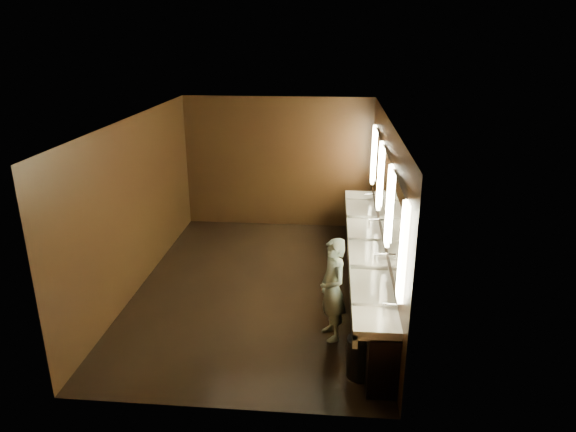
% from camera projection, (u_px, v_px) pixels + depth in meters
% --- Properties ---
extents(floor, '(6.00, 6.00, 0.00)m').
position_uv_depth(floor, '(260.00, 286.00, 8.65)').
color(floor, black).
rests_on(floor, ground).
extents(ceiling, '(4.00, 6.00, 0.02)m').
position_uv_depth(ceiling, '(256.00, 120.00, 7.71)').
color(ceiling, '#2D2D2B').
rests_on(ceiling, wall_back).
extents(wall_back, '(4.00, 0.02, 2.80)m').
position_uv_depth(wall_back, '(278.00, 163.00, 10.99)').
color(wall_back, black).
rests_on(wall_back, floor).
extents(wall_front, '(4.00, 0.02, 2.80)m').
position_uv_depth(wall_front, '(217.00, 300.00, 5.37)').
color(wall_front, black).
rests_on(wall_front, floor).
extents(wall_left, '(0.02, 6.00, 2.80)m').
position_uv_depth(wall_left, '(136.00, 204.00, 8.35)').
color(wall_left, black).
rests_on(wall_left, floor).
extents(wall_right, '(0.02, 6.00, 2.80)m').
position_uv_depth(wall_right, '(385.00, 211.00, 8.01)').
color(wall_right, black).
rests_on(wall_right, floor).
extents(sink_counter, '(0.55, 5.40, 1.01)m').
position_uv_depth(sink_counter, '(368.00, 263.00, 8.34)').
color(sink_counter, black).
rests_on(sink_counter, floor).
extents(mirror_band, '(0.06, 5.03, 1.15)m').
position_uv_depth(mirror_band, '(385.00, 190.00, 7.90)').
color(mirror_band, '#FBEFB7').
rests_on(mirror_band, wall_right).
extents(person, '(0.52, 0.63, 1.47)m').
position_uv_depth(person, '(333.00, 290.00, 6.98)').
color(person, '#82B8C2').
rests_on(person, floor).
extents(trash_bin, '(0.39, 0.39, 0.52)m').
position_uv_depth(trash_bin, '(360.00, 357.00, 6.33)').
color(trash_bin, black).
rests_on(trash_bin, floor).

